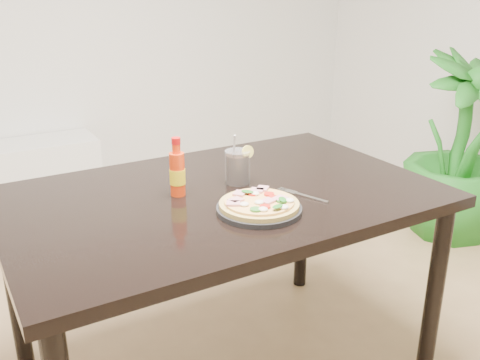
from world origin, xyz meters
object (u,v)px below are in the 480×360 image
houseplant (460,147)px  pizza (259,203)px  plate (259,209)px  fork (301,195)px  cola_cup (238,167)px  hot_sauce_bottle (177,173)px  dining_table (222,215)px

houseplant → pizza: bearing=-160.4°
plate → pizza: pizza is taller
plate → fork: bearing=12.2°
cola_cup → houseplant: houseplant is taller
pizza → fork: size_ratio=1.32×
hot_sauce_bottle → cola_cup: size_ratio=1.09×
dining_table → pizza: (0.02, -0.20, 0.11)m
pizza → fork: (0.19, 0.04, -0.03)m
cola_cup → plate: bearing=-105.6°
plate → hot_sauce_bottle: hot_sauce_bottle is taller
hot_sauce_bottle → houseplant: houseplant is taller
plate → houseplant: size_ratio=0.24×
dining_table → cola_cup: bearing=28.9°
hot_sauce_bottle → fork: bearing=-31.3°
pizza → fork: pizza is taller
cola_cup → houseplant: (1.66, 0.36, -0.28)m
dining_table → pizza: 0.23m
dining_table → plate: bearing=-84.4°
plate → pizza: (0.00, -0.00, 0.02)m
pizza → cola_cup: (0.07, 0.25, 0.03)m
dining_table → hot_sauce_bottle: size_ratio=7.24×
plate → pizza: 0.02m
dining_table → pizza: pizza is taller
pizza → houseplant: 1.85m
hot_sauce_bottle → fork: 0.41m
plate → fork: plate is taller
plate → houseplant: (1.73, 0.61, -0.23)m
dining_table → hot_sauce_bottle: 0.21m
plate → pizza: bearing=-83.4°
cola_cup → hot_sauce_bottle: bearing=-179.6°
dining_table → cola_cup: (0.09, 0.05, 0.14)m
houseplant → cola_cup: bearing=-167.6°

